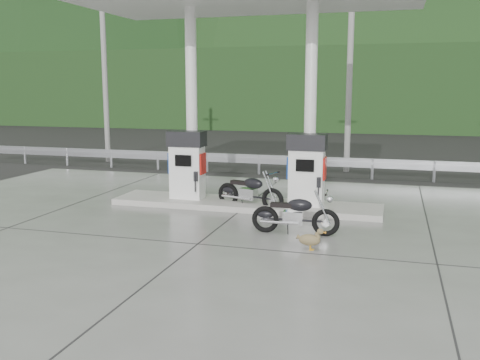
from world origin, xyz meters
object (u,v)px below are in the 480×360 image
(motorcycle_right, at_px, (295,215))
(duck, at_px, (309,240))
(gas_pump_right, at_px, (307,170))
(gas_pump_left, at_px, (187,165))
(motorcycle_left, at_px, (250,192))

(motorcycle_right, relative_size, duck, 3.38)
(gas_pump_right, xyz_separation_m, motorcycle_right, (0.13, -2.22, -0.64))
(gas_pump_left, distance_m, gas_pump_right, 3.20)
(gas_pump_right, bearing_deg, motorcycle_right, -86.76)
(gas_pump_right, relative_size, motorcycle_left, 0.98)
(gas_pump_left, xyz_separation_m, duck, (3.79, -3.24, -0.86))
(motorcycle_left, bearing_deg, duck, -39.50)
(gas_pump_right, distance_m, motorcycle_left, 1.56)
(gas_pump_left, relative_size, motorcycle_left, 0.98)
(gas_pump_right, height_order, duck, gas_pump_right)
(motorcycle_left, bearing_deg, gas_pump_left, -166.55)
(motorcycle_right, bearing_deg, gas_pump_left, 143.23)
(gas_pump_left, distance_m, duck, 5.06)
(gas_pump_right, height_order, motorcycle_right, gas_pump_right)
(gas_pump_right, xyz_separation_m, motorcycle_left, (-1.43, -0.13, -0.61))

